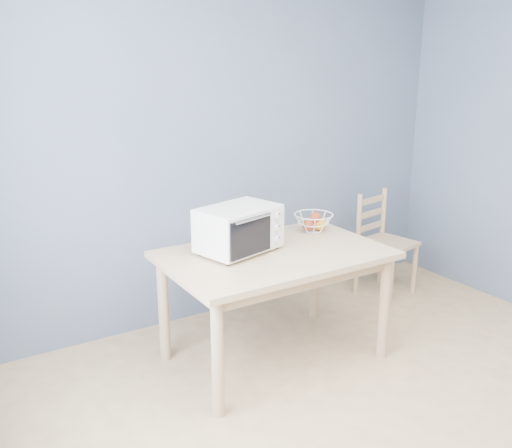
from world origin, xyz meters
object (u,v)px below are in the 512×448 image
dining_table (275,267)px  dining_chair (383,244)px  fruit_basket (313,222)px  toaster_oven (236,229)px

dining_table → dining_chair: bearing=17.9°
fruit_basket → dining_table: bearing=-154.5°
fruit_basket → dining_chair: fruit_basket is taller
toaster_oven → dining_table: bearing=-43.9°
toaster_oven → fruit_basket: bearing=-5.5°
dining_chair → fruit_basket: bearing=-177.0°
fruit_basket → dining_chair: 1.03m
toaster_oven → fruit_basket: 0.71m
dining_table → toaster_oven: 0.35m
dining_table → toaster_oven: bearing=150.8°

